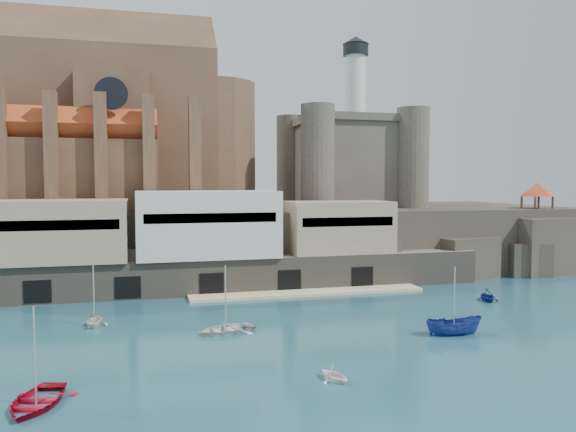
# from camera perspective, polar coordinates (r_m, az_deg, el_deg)

# --- Properties ---
(ground) EXTENTS (300.00, 300.00, 0.00)m
(ground) POSITION_cam_1_polar(r_m,az_deg,el_deg) (54.62, 5.48, -11.60)
(ground) COLOR #1A4656
(ground) RESTS_ON ground
(promontory) EXTENTS (100.00, 36.00, 10.00)m
(promontory) POSITION_cam_1_polar(r_m,az_deg,el_deg) (91.15, -3.13, -2.34)
(promontory) COLOR #2A2520
(promontory) RESTS_ON ground
(quay) EXTENTS (70.00, 12.00, 13.05)m
(quay) POSITION_cam_1_polar(r_m,az_deg,el_deg) (73.47, -8.27, -2.89)
(quay) COLOR #6D6357
(quay) RESTS_ON ground
(church) EXTENTS (47.00, 25.93, 30.51)m
(church) POSITION_cam_1_polar(r_m,az_deg,el_deg) (91.89, -18.44, 8.28)
(church) COLOR #4D3424
(church) RESTS_ON promontory
(castle_keep) EXTENTS (21.20, 21.20, 29.30)m
(castle_keep) POSITION_cam_1_polar(r_m,az_deg,el_deg) (96.92, 6.16, 5.92)
(castle_keep) COLOR #464037
(castle_keep) RESTS_ON promontory
(rock_outcrop) EXTENTS (14.50, 10.50, 8.70)m
(rock_outcrop) POSITION_cam_1_polar(r_m,az_deg,el_deg) (96.95, 23.92, -2.82)
(rock_outcrop) COLOR #2A2520
(rock_outcrop) RESTS_ON ground
(pavilion) EXTENTS (6.40, 6.40, 5.40)m
(pavilion) POSITION_cam_1_polar(r_m,az_deg,el_deg) (96.54, 23.99, 2.33)
(pavilion) COLOR #4D3424
(pavilion) RESTS_ON rock_outcrop
(boat_0) EXTENTS (4.47, 2.20, 6.02)m
(boat_0) POSITION_cam_1_polar(r_m,az_deg,el_deg) (40.93, -24.21, -17.16)
(boat_0) COLOR #A8071E
(boat_0) RESTS_ON ground
(boat_1) EXTENTS (2.85, 2.33, 2.85)m
(boat_1) POSITION_cam_1_polar(r_m,az_deg,el_deg) (42.08, 4.66, -16.28)
(boat_1) COLOR white
(boat_1) RESTS_ON ground
(boat_2) EXTENTS (2.32, 2.27, 5.36)m
(boat_2) POSITION_cam_1_polar(r_m,az_deg,el_deg) (55.52, 16.48, -11.49)
(boat_2) COLOR navy
(boat_2) RESTS_ON ground
(boat_4) EXTENTS (3.19, 2.24, 3.41)m
(boat_4) POSITION_cam_1_polar(r_m,az_deg,el_deg) (59.70, -19.07, -10.47)
(boat_4) COLOR silver
(boat_4) RESTS_ON ground
(boat_6) EXTENTS (2.40, 4.24, 5.71)m
(boat_6) POSITION_cam_1_polar(r_m,az_deg,el_deg) (54.52, -6.35, -11.64)
(boat_6) COLOR silver
(boat_6) RESTS_ON ground
(boat_7) EXTENTS (3.40, 2.62, 3.48)m
(boat_7) POSITION_cam_1_polar(r_m,az_deg,el_deg) (71.85, 19.58, -8.11)
(boat_7) COLOR navy
(boat_7) RESTS_ON ground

